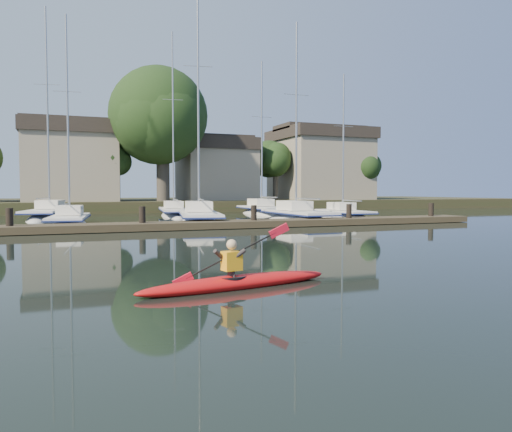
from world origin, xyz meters
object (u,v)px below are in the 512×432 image
object	(u,v)px
kayak	(237,280)
sailboat_3	(297,224)
dock	(200,225)
sailboat_1	(69,229)
sailboat_6	(174,218)
sailboat_2	(199,226)
sailboat_7	(263,217)
sailboat_4	(344,221)
sailboat_5	(49,221)

from	to	relation	value
kayak	sailboat_3	size ratio (longest dim) A/B	0.32
kayak	sailboat_3	bearing A→B (deg)	50.36
dock	sailboat_1	size ratio (longest dim) A/B	2.60
kayak	sailboat_6	bearing A→B (deg)	70.23
kayak	sailboat_3	world-z (taller)	sailboat_3
kayak	dock	xyz separation A→B (m)	(3.36, 15.65, 0.03)
sailboat_2	sailboat_6	distance (m)	8.66
sailboat_6	sailboat_7	distance (m)	7.35
sailboat_1	sailboat_6	size ratio (longest dim) A/B	0.85
sailboat_1	sailboat_4	distance (m)	18.24
sailboat_3	dock	bearing A→B (deg)	-153.25
kayak	sailboat_6	world-z (taller)	sailboat_6
sailboat_1	sailboat_5	bearing A→B (deg)	105.26
sailboat_3	sailboat_6	xyz separation A→B (m)	(-6.14, 9.22, 0.03)
sailboat_1	sailboat_6	world-z (taller)	sailboat_6
dock	sailboat_7	xyz separation A→B (m)	(8.66, 12.75, -0.41)
sailboat_5	sailboat_6	distance (m)	8.97
dock	sailboat_6	world-z (taller)	sailboat_6
sailboat_3	sailboat_6	bearing A→B (deg)	123.81
kayak	sailboat_7	size ratio (longest dim) A/B	0.32
kayak	sailboat_6	distance (m)	28.99
kayak	sailboat_2	world-z (taller)	sailboat_2
sailboat_2	dock	bearing A→B (deg)	-93.06
sailboat_1	sailboat_6	bearing A→B (deg)	52.83
sailboat_1	sailboat_3	xyz separation A→B (m)	(13.85, -1.06, -0.03)
kayak	sailboat_4	size ratio (longest dim) A/B	0.39
sailboat_1	sailboat_6	distance (m)	11.22
sailboat_7	sailboat_1	bearing A→B (deg)	-152.00
dock	sailboat_1	bearing A→B (deg)	143.10
kayak	dock	size ratio (longest dim) A/B	0.13
sailboat_2	sailboat_3	world-z (taller)	sailboat_2
sailboat_6	sailboat_1	bearing A→B (deg)	-125.99
kayak	sailboat_7	distance (m)	30.85
sailboat_6	sailboat_7	xyz separation A→B (m)	(7.34, -0.21, -0.03)
sailboat_5	sailboat_1	bearing A→B (deg)	-70.29
sailboat_6	sailboat_4	bearing A→B (deg)	-28.76
sailboat_2	sailboat_4	bearing A→B (deg)	15.98
sailboat_4	sailboat_6	distance (m)	13.04
sailboat_2	sailboat_4	distance (m)	10.83
dock	sailboat_4	size ratio (longest dim) A/B	2.98
dock	sailboat_2	world-z (taller)	sailboat_2
sailboat_7	kayak	bearing A→B (deg)	-112.81
sailboat_3	sailboat_5	size ratio (longest dim) A/B	0.87
sailboat_1	dock	bearing A→B (deg)	-30.72
sailboat_4	kayak	bearing A→B (deg)	-124.87
sailboat_1	sailboat_5	distance (m)	8.02
dock	sailboat_5	world-z (taller)	sailboat_5
sailboat_6	dock	bearing A→B (deg)	-88.46
sailboat_2	sailboat_5	world-z (taller)	sailboat_2
sailboat_3	sailboat_6	size ratio (longest dim) A/B	0.92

